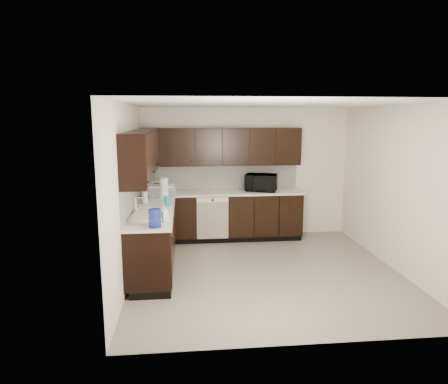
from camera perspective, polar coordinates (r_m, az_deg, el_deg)
The scene contains 20 objects.
floor at distance 6.23m, azimuth 5.91°, elevation -11.23°, with size 4.00×4.00×0.00m, color gray.
ceiling at distance 5.79m, azimuth 6.39°, elevation 12.40°, with size 4.00×4.00×0.00m, color white.
wall_back at distance 7.83m, azimuth 3.15°, elevation 2.80°, with size 4.00×0.02×2.50m, color beige.
wall_left at distance 5.81m, azimuth -13.53°, elevation -0.22°, with size 0.02×4.00×2.50m, color beige.
wall_right at distance 6.59m, azimuth 23.43°, elevation 0.45°, with size 0.02×4.00×2.50m, color beige.
wall_front at distance 4.00m, azimuth 12.02°, elevation -5.05°, with size 4.00×0.02×2.50m, color beige.
lower_cabinets at distance 7.03m, azimuth -3.95°, elevation -5.08°, with size 3.00×2.80×0.90m.
countertop at distance 6.91m, azimuth -4.02°, elevation -1.04°, with size 3.03×2.83×0.04m.
backsplash at distance 7.07m, azimuth -5.80°, elevation 1.34°, with size 3.00×2.80×0.48m.
upper_cabinets at distance 6.88m, azimuth -4.93°, elevation 6.06°, with size 3.00×2.80×0.70m.
dishwasher at distance 7.30m, azimuth -1.63°, elevation -3.38°, with size 0.58×0.04×0.78m.
sink at distance 5.85m, azimuth -10.29°, elevation -3.74°, with size 0.54×0.82×0.42m.
microwave at distance 7.57m, azimuth 5.32°, elevation 1.34°, with size 0.58×0.39×0.32m, color black.
soap_bottle_a at distance 5.57m, azimuth -8.54°, elevation -2.71°, with size 0.09×0.09×0.20m, color gray.
soap_bottle_b at distance 6.58m, azimuth -11.25°, elevation -0.45°, with size 0.10×0.10×0.27m, color gray.
toaster_oven at distance 7.54m, azimuth -9.83°, elevation 0.86°, with size 0.37×0.27×0.23m, color silver.
storage_bin at distance 7.14m, azimuth -9.13°, elevation 0.15°, with size 0.47×0.35×0.18m, color white.
blue_pitcher at distance 5.13m, azimuth -9.86°, elevation -3.71°, with size 0.16×0.16×0.24m, color navy.
teal_tumbler at distance 6.20m, azimuth -8.24°, elevation -1.44°, with size 0.08×0.08×0.18m, color #0B827D.
paper_towel_roll at distance 6.98m, azimuth -8.58°, elevation 0.58°, with size 0.15×0.15×0.34m, color silver.
Camera 1 is at (-1.20, -5.66, 2.31)m, focal length 32.00 mm.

